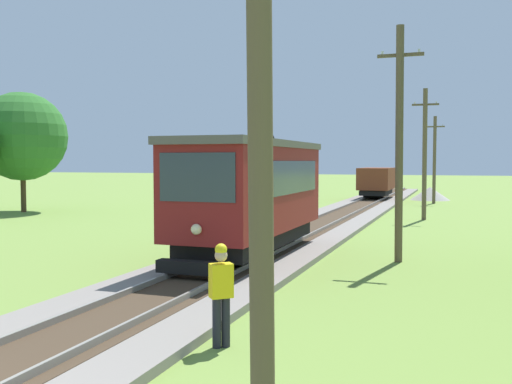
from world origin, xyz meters
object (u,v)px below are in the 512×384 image
Objects in this scene: utility_pole_foreground at (260,106)px; track_worker at (221,290)px; utility_pole_mid at (425,153)px; tree_left_far at (22,137)px; utility_pole_far at (434,159)px; red_tram at (251,192)px; utility_pole_near_tram at (399,143)px; freight_car at (376,181)px; gravel_pile at (430,193)px.

track_worker is (-2.02, 3.80, -2.71)m from utility_pole_foreground.
utility_pole_foreground reaches higher than utility_pole_mid.
track_worker is at bearing -42.35° from tree_left_far.
utility_pole_far is 36.09m from track_worker.
utility_pole_far reaches higher than red_tram.
freight_car is at bearing 99.01° from utility_pole_near_tram.
track_worker is (-1.56, -39.84, 0.45)m from gravel_pile.
gravel_pile is at bearing 96.74° from utility_pole_far.
track_worker is 29.72m from tree_left_far.
freight_car is 37.70m from track_worker.
utility_pole_near_tram is (0.00, 13.14, 0.06)m from utility_pole_foreground.
gravel_pile is (-0.46, 30.51, -3.21)m from utility_pole_near_tram.
utility_pole_far is at bearing -83.26° from gravel_pile.
utility_pole_near_tram is at bearing -90.00° from utility_pole_mid.
freight_car is at bearing 42.57° from tree_left_far.
gravel_pile is (-0.46, 16.76, -3.08)m from utility_pole_mid.
utility_pole_mid is 17.04m from gravel_pile.
utility_pole_mid is 3.94× the size of track_worker.
utility_pole_far is (4.48, 27.71, 1.16)m from red_tram.
freight_car is 1.65× the size of gravel_pile.
utility_pole_foreground reaches higher than freight_car.
freight_car is 4.71m from gravel_pile.
utility_pole_near_tram is 26.63m from utility_pole_far.
utility_pole_far is 28.77m from tree_left_far.
red_tram is 1.17× the size of utility_pole_near_tram.
freight_car is at bearing 90.01° from red_tram.
utility_pole_mid is at bearing -88.43° from gravel_pile.
tree_left_far is at bearing -172.89° from track_worker.
tree_left_far reaches higher than utility_pole_near_tram.
utility_pole_near_tram is at bearing 90.00° from utility_pole_foreground.
red_tram is 1.22× the size of utility_pole_mid.
utility_pole_mid is (4.48, 14.83, 1.42)m from red_tram.
utility_pole_foreground reaches higher than gravel_pile.
utility_pole_far is at bearing 136.24° from track_worker.
utility_pole_far is 0.88× the size of tree_left_far.
freight_car is 0.70× the size of tree_left_far.
red_tram is at bearing -97.26° from gravel_pile.
utility_pole_far is 3.65× the size of track_worker.
gravel_pile is (4.03, 2.22, -1.03)m from freight_car.
red_tram is at bearing -99.19° from utility_pole_far.
utility_pole_far is at bearing -20.29° from freight_car.
utility_pole_near_tram is at bearing 127.25° from track_worker.
tree_left_far is at bearing 149.00° from red_tram.
track_worker is (-2.02, -35.96, -2.37)m from utility_pole_far.
tree_left_far is (-21.79, 19.86, 3.71)m from track_worker.
utility_pole_near_tram is 1.12× the size of utility_pole_far.
gravel_pile is 1.77× the size of track_worker.
freight_car is at bearing 159.71° from utility_pole_far.
utility_pole_mid reaches higher than track_worker.
tree_left_far reaches higher than freight_car.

